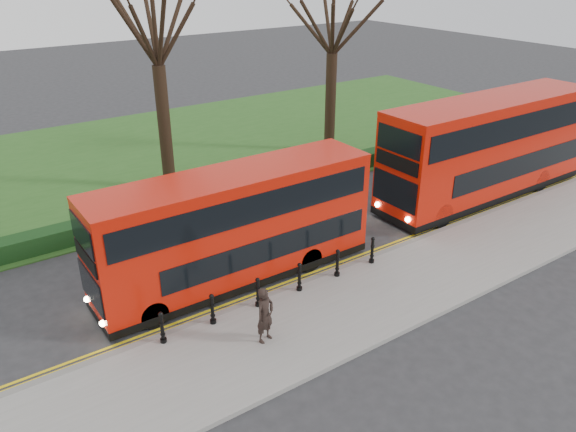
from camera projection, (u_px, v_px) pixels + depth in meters
ground at (236, 291)px, 19.30m from camera, size 120.00×120.00×0.00m
pavement at (285, 334)px, 17.04m from camera, size 60.00×4.00×0.15m
kerb at (251, 303)px, 18.53m from camera, size 60.00×0.25×0.16m
grass_verge at (98, 166)px, 30.44m from camera, size 60.00×18.00×0.06m
hedge at (157, 212)px, 24.19m from camera, size 60.00×0.90×0.80m
yellow_line_outer at (246, 301)px, 18.78m from camera, size 60.00×0.10×0.01m
yellow_line_inner at (243, 298)px, 18.93m from camera, size 60.00×0.10×0.01m
tree_mid at (154, 21)px, 24.40m from camera, size 6.92×6.92×10.81m
tree_right at (333, 19)px, 29.75m from camera, size 6.47×6.47×10.10m
bollard_row at (279, 285)px, 18.48m from camera, size 8.38×0.15×1.00m
bus_lead at (236, 228)px, 19.21m from camera, size 10.08×2.32×4.01m
bus_rear at (488, 149)px, 25.84m from camera, size 11.77×2.70×4.68m
pedestrian at (265, 315)px, 16.30m from camera, size 0.74×0.59×1.76m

